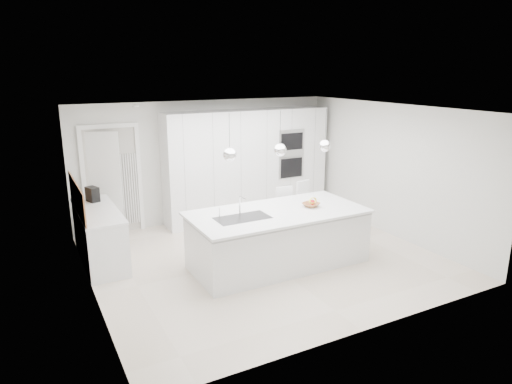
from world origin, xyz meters
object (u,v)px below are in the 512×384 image
espresso_machine (92,194)px  bar_stool_left (288,216)px  island_base (279,240)px  bar_stool_right (306,209)px  fruit_bowl (311,205)px

espresso_machine → bar_stool_left: bearing=-40.5°
island_base → espresso_machine: 3.29m
espresso_machine → bar_stool_left: 3.45m
island_base → bar_stool_left: bearing=50.4°
island_base → bar_stool_right: size_ratio=2.71×
bar_stool_left → bar_stool_right: (0.53, 0.18, 0.01)m
espresso_machine → island_base: bearing=-58.0°
bar_stool_right → bar_stool_left: bearing=-174.3°
fruit_bowl → bar_stool_right: (0.57, 0.97, -0.42)m
bar_stool_left → bar_stool_right: bar_stool_right is taller
bar_stool_left → espresso_machine: bearing=165.7°
island_base → bar_stool_right: (1.19, 0.97, 0.09)m
espresso_machine → bar_stool_left: (3.18, -1.23, -0.52)m
bar_stool_left → fruit_bowl: bearing=-85.9°
fruit_bowl → espresso_machine: size_ratio=1.06×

